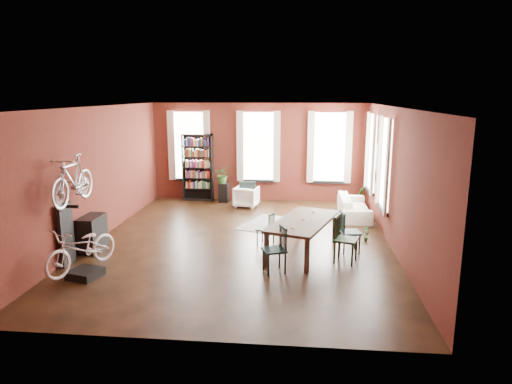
# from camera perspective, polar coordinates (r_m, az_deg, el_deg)

# --- Properties ---
(room) EXTENTS (9.00, 9.04, 3.22)m
(room) POSITION_cam_1_polar(r_m,az_deg,el_deg) (11.12, -0.25, 5.20)
(room) COLOR black
(room) RESTS_ON ground
(dining_table) EXTENTS (1.71, 2.48, 0.77)m
(dining_table) POSITION_cam_1_polar(r_m,az_deg,el_deg) (10.20, 5.91, -5.59)
(dining_table) COLOR #46362A
(dining_table) RESTS_ON ground
(dining_chair_a) EXTENTS (0.56, 0.56, 0.93)m
(dining_chair_a) POSITION_cam_1_polar(r_m,az_deg,el_deg) (9.10, 2.29, -7.23)
(dining_chair_a) COLOR #173333
(dining_chair_a) RESTS_ON ground
(dining_chair_b) EXTENTS (0.46, 0.46, 0.78)m
(dining_chair_b) POSITION_cam_1_polar(r_m,az_deg,el_deg) (10.72, 1.19, -4.63)
(dining_chair_b) COLOR black
(dining_chair_b) RESTS_ON ground
(dining_chair_c) EXTENTS (0.59, 0.59, 1.00)m
(dining_chair_c) POSITION_cam_1_polar(r_m,az_deg,el_deg) (9.79, 11.17, -5.83)
(dining_chair_c) COLOR black
(dining_chair_c) RESTS_ON ground
(dining_chair_d) EXTENTS (0.50, 0.50, 0.93)m
(dining_chair_d) POSITION_cam_1_polar(r_m,az_deg,el_deg) (10.44, 11.68, -4.91)
(dining_chair_d) COLOR #183336
(dining_chair_d) RESTS_ON ground
(bookshelf) EXTENTS (1.00, 0.32, 2.20)m
(bookshelf) POSITION_cam_1_polar(r_m,az_deg,el_deg) (15.23, -7.27, 3.08)
(bookshelf) COLOR black
(bookshelf) RESTS_ON ground
(white_armchair) EXTENTS (0.79, 0.76, 0.71)m
(white_armchair) POSITION_cam_1_polar(r_m,az_deg,el_deg) (14.30, -1.20, -0.47)
(white_armchair) COLOR white
(white_armchair) RESTS_ON ground
(cream_sofa) EXTENTS (0.61, 2.08, 0.81)m
(cream_sofa) POSITION_cam_1_polar(r_m,az_deg,el_deg) (13.41, 12.20, -1.37)
(cream_sofa) COLOR beige
(cream_sofa) RESTS_ON ground
(striped_rug) EXTENTS (1.64, 2.00, 0.01)m
(striped_rug) POSITION_cam_1_polar(r_m,az_deg,el_deg) (12.52, 1.39, -3.96)
(striped_rug) COLOR black
(striped_rug) RESTS_ON ground
(bike_trainer) EXTENTS (0.66, 0.66, 0.16)m
(bike_trainer) POSITION_cam_1_polar(r_m,az_deg,el_deg) (9.57, -20.56, -9.52)
(bike_trainer) COLOR black
(bike_trainer) RESTS_ON ground
(bike_wall_rack) EXTENTS (0.16, 0.60, 1.30)m
(bike_wall_rack) POSITION_cam_1_polar(r_m,az_deg,el_deg) (10.21, -22.65, -4.94)
(bike_wall_rack) COLOR black
(bike_wall_rack) RESTS_ON ground
(console_table) EXTENTS (0.40, 0.80, 0.80)m
(console_table) POSITION_cam_1_polar(r_m,az_deg,el_deg) (10.99, -19.80, -4.88)
(console_table) COLOR black
(console_table) RESTS_ON ground
(plant_stand) EXTENTS (0.33, 0.33, 0.62)m
(plant_stand) POSITION_cam_1_polar(r_m,az_deg,el_deg) (14.98, -4.04, -0.08)
(plant_stand) COLOR black
(plant_stand) RESTS_ON ground
(plant_by_sofa) EXTENTS (0.50, 0.71, 0.29)m
(plant_by_sofa) POSITION_cam_1_polar(r_m,az_deg,el_deg) (14.80, 12.79, -1.18)
(plant_by_sofa) COLOR #335D25
(plant_by_sofa) RESTS_ON ground
(plant_small) EXTENTS (0.37, 0.40, 0.13)m
(plant_small) POSITION_cam_1_polar(r_m,az_deg,el_deg) (11.39, 13.55, -5.66)
(plant_small) COLOR #295321
(plant_small) RESTS_ON ground
(bicycle_floor) EXTENTS (0.87, 1.03, 1.67)m
(bicycle_floor) POSITION_cam_1_polar(r_m,az_deg,el_deg) (9.30, -21.14, -4.25)
(bicycle_floor) COLOR silver
(bicycle_floor) RESTS_ON bike_trainer
(bicycle_hung) EXTENTS (0.47, 1.00, 1.66)m
(bicycle_hung) POSITION_cam_1_polar(r_m,az_deg,el_deg) (9.78, -22.07, 3.31)
(bicycle_hung) COLOR #A5A8AD
(bicycle_hung) RESTS_ON bike_wall_rack
(plant_on_stand) EXTENTS (0.60, 0.65, 0.46)m
(plant_on_stand) POSITION_cam_1_polar(r_m,az_deg,el_deg) (14.86, -4.19, 1.94)
(plant_on_stand) COLOR #2E5421
(plant_on_stand) RESTS_ON plant_stand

